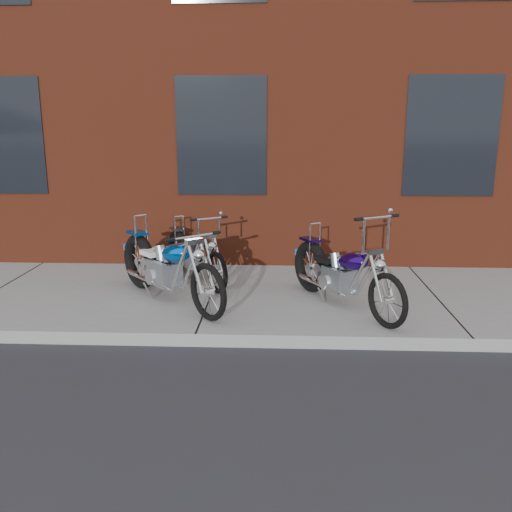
{
  "coord_description": "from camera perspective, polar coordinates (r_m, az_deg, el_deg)",
  "views": [
    {
      "loc": [
        0.91,
        -5.51,
        2.39
      ],
      "look_at": [
        0.63,
        0.8,
        0.84
      ],
      "focal_mm": 38.0,
      "sensor_mm": 36.0,
      "label": 1
    }
  ],
  "objects": [
    {
      "name": "chopper_purple",
      "position": [
        6.82,
        9.11,
        -2.07
      ],
      "size": [
        1.21,
        1.96,
        1.24
      ],
      "rotation": [
        0.0,
        0.0,
        -1.04
      ],
      "color": "black",
      "rests_on": "sidewalk"
    },
    {
      "name": "sidewalk",
      "position": [
        7.44,
        -4.63,
        -4.42
      ],
      "size": [
        22.0,
        3.0,
        0.15
      ],
      "primitive_type": "cube",
      "color": "slate",
      "rests_on": "ground"
    },
    {
      "name": "building_brick",
      "position": [
        13.64,
        -1.39,
        20.52
      ],
      "size": [
        22.0,
        10.0,
        8.0
      ],
      "primitive_type": "cube",
      "color": "maroon",
      "rests_on": "ground"
    },
    {
      "name": "ground",
      "position": [
        6.08,
        -6.37,
        -9.49
      ],
      "size": [
        120.0,
        120.0,
        0.0
      ],
      "primitive_type": "plane",
      "color": "#26252D",
      "rests_on": "ground"
    },
    {
      "name": "chopper_third",
      "position": [
        7.97,
        -6.46,
        0.01
      ],
      "size": [
        1.14,
        1.73,
        1.01
      ],
      "rotation": [
        0.0,
        0.0,
        -1.01
      ],
      "color": "black",
      "rests_on": "sidewalk"
    },
    {
      "name": "chopper_blue",
      "position": [
        7.01,
        -9.24,
        -1.37
      ],
      "size": [
        1.68,
        1.85,
        1.04
      ],
      "rotation": [
        0.0,
        0.0,
        -0.84
      ],
      "color": "black",
      "rests_on": "sidewalk"
    }
  ]
}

